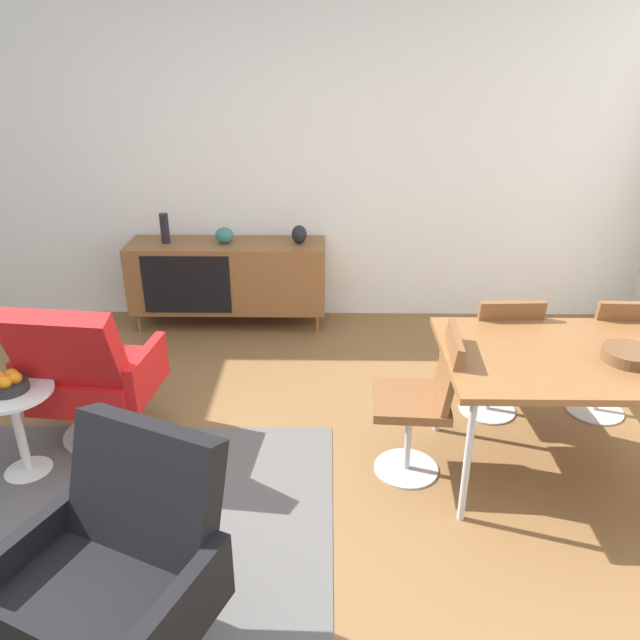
{
  "coord_description": "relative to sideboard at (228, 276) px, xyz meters",
  "views": [
    {
      "loc": [
        0.48,
        -2.45,
        2.19
      ],
      "look_at": [
        0.44,
        0.35,
        0.92
      ],
      "focal_mm": 34.29,
      "sensor_mm": 36.0,
      "label": 1
    }
  ],
  "objects": [
    {
      "name": "armchair_black_shell",
      "position": [
        0.09,
        -3.12,
        0.03
      ],
      "size": [
        0.86,
        0.84,
        0.95
      ],
      "color": "black",
      "rests_on": "ground_plane"
    },
    {
      "name": "wooden_bowl_on_table",
      "position": [
        2.34,
        -2.02,
        0.33
      ],
      "size": [
        0.26,
        0.26,
        0.06
      ],
      "primitive_type": "cylinder",
      "color": "brown",
      "rests_on": "dining_table"
    },
    {
      "name": "area_rug",
      "position": [
        -0.24,
        -2.41,
        -0.44
      ],
      "size": [
        2.2,
        1.7,
        0.01
      ],
      "primitive_type": "cube",
      "color": "#595654",
      "rests_on": "ground_plane"
    },
    {
      "name": "wall_back",
      "position": [
        0.35,
        0.3,
        0.96
      ],
      "size": [
        6.8,
        0.12,
        2.8
      ],
      "primitive_type": "cube",
      "color": "white",
      "rests_on": "ground_plane"
    },
    {
      "name": "dining_chair_near_window",
      "position": [
        1.34,
        -1.95,
        0.03
      ],
      "size": [
        0.45,
        0.42,
        0.86
      ],
      "color": "brown",
      "rests_on": "ground_plane"
    },
    {
      "name": "dining_chair_back_right",
      "position": [
        2.57,
        -1.39,
        0.03
      ],
      "size": [
        0.42,
        0.44,
        0.86
      ],
      "color": "brown",
      "rests_on": "ground_plane"
    },
    {
      "name": "vase_cobalt",
      "position": [
        -0.48,
        0.0,
        0.4
      ],
      "size": [
        0.07,
        0.07,
        0.24
      ],
      "color": "black",
      "rests_on": "sideboard"
    },
    {
      "name": "lounge_chair_red",
      "position": [
        -0.55,
        -1.7,
        0.03
      ],
      "size": [
        0.77,
        0.72,
        0.95
      ],
      "color": "red",
      "rests_on": "ground_plane"
    },
    {
      "name": "dining_table",
      "position": [
        2.23,
        -1.95,
        0.26
      ],
      "size": [
        1.6,
        0.9,
        0.74
      ],
      "color": "brown",
      "rests_on": "ground_plane"
    },
    {
      "name": "sideboard",
      "position": [
        0.0,
        0.0,
        0.0
      ],
      "size": [
        1.6,
        0.45,
        0.72
      ],
      "color": "brown",
      "rests_on": "ground_plane"
    },
    {
      "name": "dining_chair_back_left",
      "position": [
        1.88,
        -1.39,
        0.03
      ],
      "size": [
        0.42,
        0.44,
        0.86
      ],
      "color": "brown",
      "rests_on": "ground_plane"
    },
    {
      "name": "vase_sculptural_dark",
      "position": [
        -0.01,
        0.0,
        0.34
      ],
      "size": [
        0.15,
        0.15,
        0.13
      ],
      "color": "#337266",
      "rests_on": "sideboard"
    },
    {
      "name": "side_table_round",
      "position": [
        -0.85,
        -1.99,
        -0.12
      ],
      "size": [
        0.44,
        0.44,
        0.52
      ],
      "color": "white",
      "rests_on": "ground_plane"
    },
    {
      "name": "ground_plane",
      "position": [
        0.35,
        -2.3,
        -0.44
      ],
      "size": [
        8.32,
        8.32,
        0.0
      ],
      "primitive_type": "plane",
      "color": "brown"
    },
    {
      "name": "fruit_bowl",
      "position": [
        -0.85,
        -1.99,
        0.12
      ],
      "size": [
        0.2,
        0.2,
        0.11
      ],
      "color": "#262628",
      "rests_on": "side_table_round"
    },
    {
      "name": "vase_ceramic_small",
      "position": [
        0.6,
        0.0,
        0.35
      ],
      "size": [
        0.12,
        0.12,
        0.15
      ],
      "color": "black",
      "rests_on": "sideboard"
    }
  ]
}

